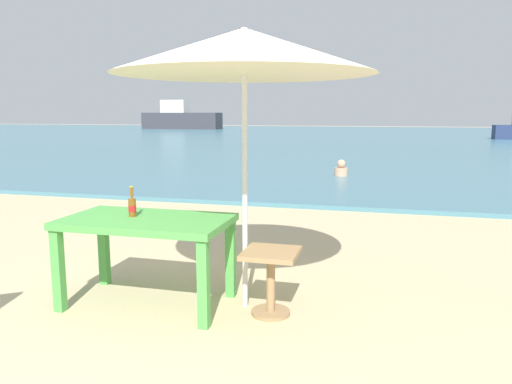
% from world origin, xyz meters
% --- Properties ---
extents(ground_plane, '(120.00, 120.00, 0.00)m').
position_xyz_m(ground_plane, '(0.00, 0.00, 0.00)').
color(ground_plane, '#C6B287').
extents(sea_water, '(120.00, 50.00, 0.08)m').
position_xyz_m(sea_water, '(0.00, 30.00, 0.04)').
color(sea_water, teal).
rests_on(sea_water, ground_plane).
extents(picnic_table_green, '(1.40, 0.80, 0.76)m').
position_xyz_m(picnic_table_green, '(-0.61, 0.49, 0.65)').
color(picnic_table_green, '#4C9E47').
rests_on(picnic_table_green, ground_plane).
extents(beer_bottle_amber, '(0.07, 0.07, 0.26)m').
position_xyz_m(beer_bottle_amber, '(-0.75, 0.52, 0.85)').
color(beer_bottle_amber, brown).
rests_on(beer_bottle_amber, picnic_table_green).
extents(patio_umbrella, '(2.10, 2.10, 2.30)m').
position_xyz_m(patio_umbrella, '(0.22, 0.64, 2.12)').
color(patio_umbrella, silver).
rests_on(patio_umbrella, ground_plane).
extents(side_table_wood, '(0.44, 0.44, 0.54)m').
position_xyz_m(side_table_wood, '(0.47, 0.53, 0.35)').
color(side_table_wood, '#9E7A51').
rests_on(side_table_wood, ground_plane).
extents(swimmer_person, '(0.34, 0.34, 0.41)m').
position_xyz_m(swimmer_person, '(0.31, 9.09, 0.24)').
color(swimmer_person, tan).
rests_on(swimmer_person, sea_water).
extents(boat_sailboat, '(7.78, 2.12, 2.83)m').
position_xyz_m(boat_sailboat, '(-18.26, 41.98, 1.10)').
color(boat_sailboat, '#38383F').
rests_on(boat_sailboat, sea_water).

